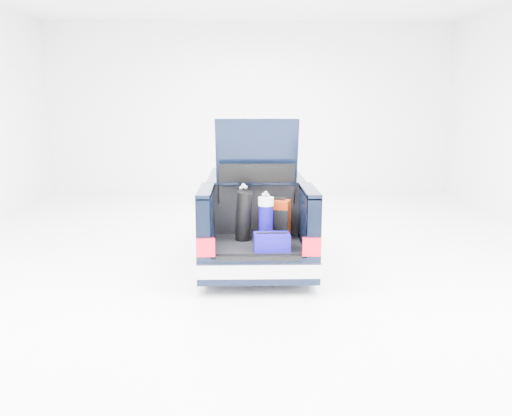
{
  "coord_description": "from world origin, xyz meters",
  "views": [
    {
      "loc": [
        -0.21,
        -9.44,
        2.7
      ],
      "look_at": [
        0.0,
        -0.5,
        0.95
      ],
      "focal_mm": 38.0,
      "sensor_mm": 36.0,
      "label": 1
    }
  ],
  "objects_px": {
    "red_suitcase": "(277,220)",
    "black_golf_bag": "(244,215)",
    "blue_golf_bag": "(266,219)",
    "car": "(255,217)",
    "blue_duffel": "(272,242)"
  },
  "relations": [
    {
      "from": "blue_golf_bag",
      "to": "blue_duffel",
      "type": "height_order",
      "value": "blue_golf_bag"
    },
    {
      "from": "car",
      "to": "red_suitcase",
      "type": "bearing_deg",
      "value": -76.82
    },
    {
      "from": "black_golf_bag",
      "to": "blue_golf_bag",
      "type": "bearing_deg",
      "value": -39.91
    },
    {
      "from": "red_suitcase",
      "to": "blue_duffel",
      "type": "bearing_deg",
      "value": -82.95
    },
    {
      "from": "car",
      "to": "blue_duffel",
      "type": "xyz_separation_m",
      "value": [
        0.19,
        -1.99,
        0.05
      ]
    },
    {
      "from": "blue_duffel",
      "to": "blue_golf_bag",
      "type": "bearing_deg",
      "value": 96.21
    },
    {
      "from": "car",
      "to": "blue_golf_bag",
      "type": "xyz_separation_m",
      "value": [
        0.13,
        -1.53,
        0.28
      ]
    },
    {
      "from": "red_suitcase",
      "to": "black_golf_bag",
      "type": "xyz_separation_m",
      "value": [
        -0.52,
        -0.11,
        0.09
      ]
    },
    {
      "from": "black_golf_bag",
      "to": "car",
      "type": "bearing_deg",
      "value": 58.38
    },
    {
      "from": "red_suitcase",
      "to": "blue_golf_bag",
      "type": "distance_m",
      "value": 0.28
    },
    {
      "from": "red_suitcase",
      "to": "black_golf_bag",
      "type": "distance_m",
      "value": 0.54
    },
    {
      "from": "red_suitcase",
      "to": "blue_duffel",
      "type": "xyz_separation_m",
      "value": [
        -0.12,
        -0.67,
        -0.18
      ]
    },
    {
      "from": "black_golf_bag",
      "to": "red_suitcase",
      "type": "bearing_deg",
      "value": -11.44
    },
    {
      "from": "car",
      "to": "black_golf_bag",
      "type": "distance_m",
      "value": 1.48
    },
    {
      "from": "blue_golf_bag",
      "to": "black_golf_bag",
      "type": "bearing_deg",
      "value": 141.84
    }
  ]
}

